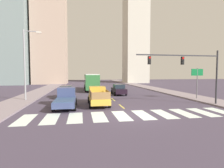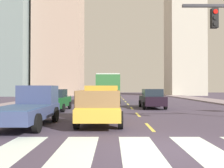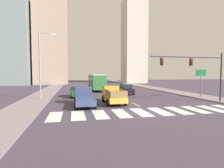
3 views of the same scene
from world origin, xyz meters
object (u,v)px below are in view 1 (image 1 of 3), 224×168
(direction_sign_green, at_px, (197,77))
(sedan_far, at_px, (66,92))
(traffic_signal_gantry, at_px, (192,67))
(city_bus, at_px, (91,81))
(streetlight_left, at_px, (26,62))
(sedan_mid, at_px, (119,90))
(pickup_dark, at_px, (66,98))
(pickup_stakebed, at_px, (98,96))

(direction_sign_green, bearing_deg, sedan_far, 164.81)
(traffic_signal_gantry, relative_size, direction_sign_green, 2.22)
(city_bus, relative_size, streetlight_left, 1.20)
(sedan_mid, relative_size, direction_sign_green, 1.05)
(city_bus, distance_m, sedan_far, 11.16)
(city_bus, distance_m, direction_sign_green, 20.05)
(pickup_dark, relative_size, sedan_far, 1.18)
(city_bus, relative_size, direction_sign_green, 2.57)
(pickup_dark, distance_m, sedan_mid, 12.14)
(pickup_stakebed, relative_size, sedan_mid, 1.18)
(pickup_dark, height_order, city_bus, city_bus)
(sedan_far, distance_m, traffic_signal_gantry, 16.77)
(pickup_stakebed, distance_m, direction_sign_green, 13.69)
(city_bus, bearing_deg, pickup_stakebed, -92.20)
(streetlight_left, bearing_deg, pickup_dark, -45.14)
(streetlight_left, bearing_deg, city_bus, 54.18)
(sedan_far, bearing_deg, traffic_signal_gantry, -32.04)
(pickup_dark, distance_m, sedan_far, 7.35)
(pickup_dark, distance_m, city_bus, 18.03)
(direction_sign_green, bearing_deg, pickup_stakebed, -172.61)
(pickup_dark, height_order, sedan_mid, pickup_dark)
(city_bus, height_order, sedan_far, city_bus)
(traffic_signal_gantry, height_order, direction_sign_green, traffic_signal_gantry)
(sedan_mid, bearing_deg, streetlight_left, -161.88)
(city_bus, height_order, streetlight_left, streetlight_left)
(sedan_mid, bearing_deg, pickup_dark, -128.58)
(sedan_far, bearing_deg, pickup_stakebed, -57.98)
(sedan_mid, distance_m, streetlight_left, 14.16)
(pickup_dark, bearing_deg, pickup_stakebed, 15.06)
(traffic_signal_gantry, distance_m, direction_sign_green, 5.55)
(sedan_far, bearing_deg, city_bus, 68.57)
(city_bus, xyz_separation_m, traffic_signal_gantry, (9.70, -19.14, 2.26))
(pickup_dark, xyz_separation_m, sedan_mid, (7.62, 9.45, -0.06))
(traffic_signal_gantry, bearing_deg, direction_sign_green, 49.40)
(pickup_dark, distance_m, direction_sign_green, 17.18)
(sedan_mid, bearing_deg, sedan_far, -165.09)
(pickup_stakebed, relative_size, pickup_dark, 1.00)
(direction_sign_green, relative_size, streetlight_left, 0.47)
(traffic_signal_gantry, xyz_separation_m, direction_sign_green, (3.53, 4.12, -1.18))
(sedan_mid, height_order, sedan_far, same)
(pickup_stakebed, bearing_deg, streetlight_left, 152.45)
(traffic_signal_gantry, bearing_deg, sedan_far, 147.46)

